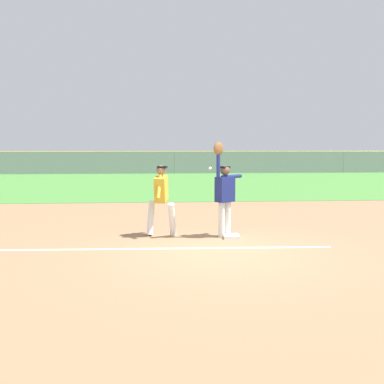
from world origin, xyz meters
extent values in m
plane|color=#936D4C|center=(0.00, 0.00, 0.00)|extent=(79.50, 79.50, 0.00)
cube|color=#478438|center=(0.00, 16.83, 0.01)|extent=(54.33, 17.52, 0.01)
cube|color=white|center=(-3.51, 0.48, 0.00)|extent=(12.00, 0.46, 0.01)
cube|color=white|center=(0.49, 1.38, 0.04)|extent=(0.40, 0.40, 0.08)
cylinder|color=silver|center=(0.44, 1.62, 0.42)|extent=(0.21, 0.21, 0.85)
cylinder|color=silver|center=(0.27, 1.50, 0.42)|extent=(0.21, 0.21, 0.85)
cube|color=navy|center=(0.36, 1.56, 1.15)|extent=(0.51, 0.47, 0.60)
sphere|color=brown|center=(0.36, 1.56, 1.60)|extent=(0.32, 0.32, 0.23)
cube|color=black|center=(0.34, 1.59, 1.68)|extent=(0.29, 0.29, 0.05)
cylinder|color=navy|center=(0.18, 1.44, 1.76)|extent=(0.13, 0.13, 0.62)
cylinder|color=navy|center=(0.54, 1.69, 1.45)|extent=(0.56, 0.43, 0.09)
ellipsoid|color=brown|center=(0.18, 1.44, 2.12)|extent=(0.31, 0.28, 0.32)
cylinder|color=white|center=(-0.91, 1.62, 0.42)|extent=(0.24, 0.45, 0.85)
cylinder|color=white|center=(-1.42, 1.89, 0.42)|extent=(0.24, 0.45, 0.85)
cube|color=gold|center=(-1.17, 1.76, 1.15)|extent=(0.36, 0.57, 0.66)
sphere|color=#8C6647|center=(-1.17, 1.76, 1.60)|extent=(0.27, 0.27, 0.23)
cube|color=black|center=(-1.14, 1.75, 1.68)|extent=(0.26, 0.24, 0.05)
cylinder|color=gold|center=(-1.12, 1.97, 1.23)|extent=(0.17, 0.41, 0.58)
cylinder|color=gold|center=(-1.21, 1.54, 1.23)|extent=(0.17, 0.41, 0.58)
sphere|color=white|center=(-0.02, 1.42, 1.67)|extent=(0.07, 0.07, 0.07)
cube|color=#93999E|center=(0.00, 25.60, 0.84)|extent=(54.33, 0.06, 1.68)
cylinder|color=yellow|center=(0.00, 25.60, 1.71)|extent=(54.33, 0.06, 0.06)
cylinder|color=gray|center=(0.00, 25.60, 0.84)|extent=(0.08, 0.08, 1.68)
cylinder|color=gray|center=(13.58, 25.60, 0.84)|extent=(0.08, 0.08, 1.68)
cube|color=#B21E1E|center=(-14.29, 29.80, 0.57)|extent=(4.50, 2.14, 0.55)
cube|color=#2D333D|center=(-14.29, 29.80, 1.05)|extent=(2.29, 1.86, 0.40)
cylinder|color=black|center=(-12.89, 30.83, 0.30)|extent=(0.61, 0.25, 0.60)
cylinder|color=black|center=(-12.79, 28.93, 0.30)|extent=(0.61, 0.25, 0.60)
cube|color=tan|center=(-7.38, 29.53, 0.57)|extent=(4.58, 2.37, 0.55)
cube|color=#2D333D|center=(-7.38, 29.53, 1.05)|extent=(2.38, 1.98, 0.40)
cylinder|color=black|center=(-6.05, 30.63, 0.30)|extent=(0.62, 0.28, 0.60)
cylinder|color=black|center=(-5.84, 28.75, 0.30)|extent=(0.62, 0.28, 0.60)
cylinder|color=black|center=(-8.93, 30.32, 0.30)|extent=(0.62, 0.28, 0.60)
cylinder|color=black|center=(-8.72, 28.43, 0.30)|extent=(0.62, 0.28, 0.60)
cube|color=#23389E|center=(-1.84, 30.17, 0.57)|extent=(4.56, 2.30, 0.55)
cube|color=#2D333D|center=(-1.84, 30.17, 1.05)|extent=(2.35, 1.94, 0.40)
cylinder|color=black|center=(-0.48, 31.25, 0.30)|extent=(0.62, 0.27, 0.60)
cylinder|color=black|center=(-0.31, 29.36, 0.30)|extent=(0.62, 0.27, 0.60)
cylinder|color=black|center=(-3.37, 30.99, 0.30)|extent=(0.62, 0.27, 0.60)
cylinder|color=black|center=(-3.19, 29.09, 0.30)|extent=(0.62, 0.27, 0.60)
cube|color=#B7B7BC|center=(4.42, 30.10, 0.57)|extent=(4.58, 2.38, 0.55)
cube|color=#2D333D|center=(4.42, 30.10, 1.05)|extent=(2.38, 1.98, 0.40)
cylinder|color=black|center=(5.97, 30.88, 0.30)|extent=(0.62, 0.29, 0.60)
cylinder|color=black|center=(5.76, 29.00, 0.30)|extent=(0.62, 0.29, 0.60)
cylinder|color=black|center=(3.09, 31.21, 0.30)|extent=(0.62, 0.29, 0.60)
cylinder|color=black|center=(2.88, 29.32, 0.30)|extent=(0.62, 0.29, 0.60)
cube|color=black|center=(11.09, 29.90, 0.57)|extent=(4.41, 1.92, 0.55)
cube|color=#2D333D|center=(11.09, 29.90, 1.05)|extent=(2.21, 1.76, 0.40)
cylinder|color=black|center=(12.53, 30.85, 0.30)|extent=(0.60, 0.22, 0.60)
cylinder|color=black|center=(12.54, 28.95, 0.30)|extent=(0.60, 0.22, 0.60)
cylinder|color=black|center=(9.63, 30.84, 0.30)|extent=(0.60, 0.22, 0.60)
cylinder|color=black|center=(9.64, 28.94, 0.30)|extent=(0.60, 0.22, 0.60)
camera|label=1|loc=(-1.19, -8.81, 2.20)|focal=41.13mm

